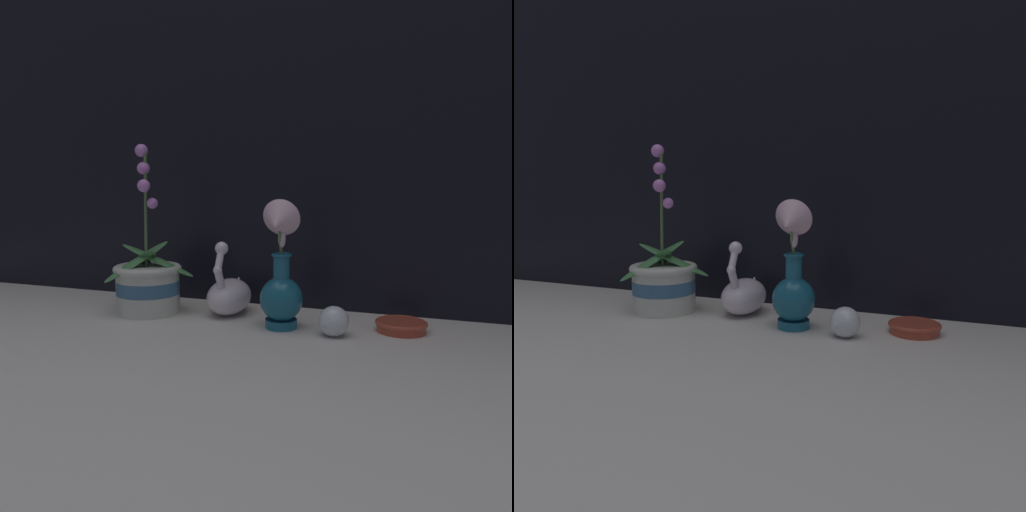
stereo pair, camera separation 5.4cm
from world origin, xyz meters
TOP-DOWN VIEW (x-y plane):
  - ground_plane at (0.00, 0.00)m, footprint 2.80×2.80m
  - window_backdrop at (0.00, 0.30)m, footprint 2.80×0.03m
  - orchid_potted_plant at (-0.32, 0.10)m, footprint 0.22×0.22m
  - swan_figurine at (-0.11, 0.15)m, footprint 0.11×0.18m
  - blue_vase at (0.06, 0.07)m, footprint 0.10×0.12m
  - glass_sphere at (0.19, 0.05)m, footprint 0.07×0.07m
  - amber_dish at (0.33, 0.14)m, footprint 0.12×0.12m

SIDE VIEW (x-z plane):
  - ground_plane at x=0.00m, z-range 0.00..0.00m
  - amber_dish at x=0.33m, z-range 0.00..0.03m
  - glass_sphere at x=0.19m, z-range 0.00..0.07m
  - swan_figurine at x=-0.11m, z-range -0.05..0.15m
  - orchid_potted_plant at x=-0.32m, z-range -0.14..0.30m
  - blue_vase at x=0.06m, z-range -0.03..0.27m
  - window_backdrop at x=0.00m, z-range 0.00..1.20m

